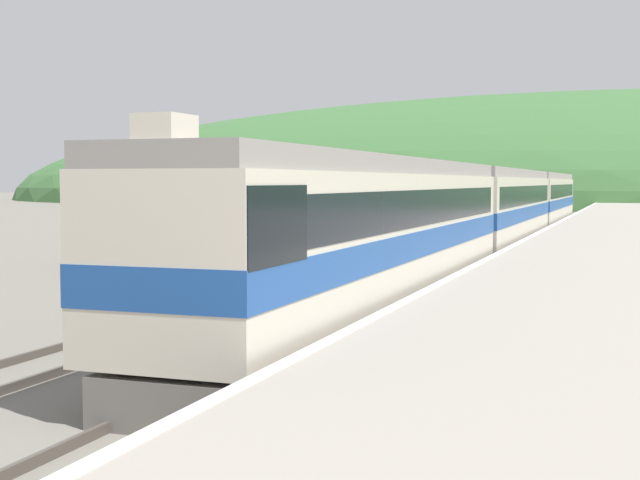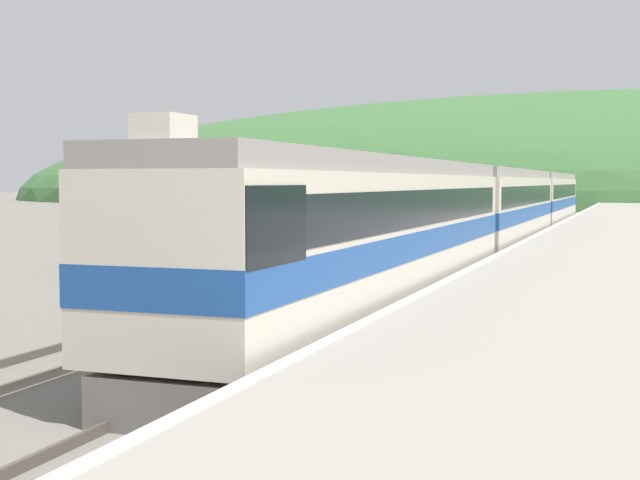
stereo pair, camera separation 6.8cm
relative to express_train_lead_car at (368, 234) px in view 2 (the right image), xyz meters
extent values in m
cube|color=#4C443D|center=(-0.72, 41.24, -2.16)|extent=(0.08, 180.00, 0.16)
cube|color=#4C443D|center=(0.72, 41.24, -2.16)|extent=(0.08, 180.00, 0.16)
cube|color=#4C443D|center=(-5.04, 41.24, -2.16)|extent=(0.08, 180.00, 0.16)
cube|color=#4C443D|center=(-3.61, 41.24, -2.16)|extent=(0.08, 180.00, 0.16)
cube|color=#9E9689|center=(5.21, 21.24, -1.70)|extent=(7.06, 140.00, 1.08)
cube|color=silver|center=(1.79, 21.24, -1.15)|extent=(0.24, 140.00, 0.01)
ellipsoid|color=#3D6B38|center=(0.00, 138.28, -2.24)|extent=(228.45, 102.80, 36.93)
cube|color=#385B42|center=(-8.93, 12.29, -0.60)|extent=(8.68, 4.92, 3.28)
cube|color=#47423D|center=(-8.93, 12.29, 1.16)|extent=(9.18, 5.42, 0.24)
cube|color=black|center=(0.00, 0.24, -1.82)|extent=(2.34, 19.92, 0.85)
cube|color=beige|center=(0.00, 0.24, 0.03)|extent=(2.86, 21.19, 2.85)
cube|color=#1E4C99|center=(0.00, 0.24, -0.20)|extent=(2.89, 21.21, 0.63)
cube|color=black|center=(0.00, 0.24, 0.66)|extent=(2.88, 19.92, 0.85)
cube|color=gray|center=(0.00, 0.24, 1.66)|extent=(2.68, 21.19, 0.40)
cube|color=black|center=(0.00, -9.23, 0.66)|extent=(2.90, 2.20, 1.14)
cube|color=beige|center=(0.00, -9.91, 2.04)|extent=(0.64, 0.80, 0.36)
cube|color=slate|center=(0.00, -10.16, -1.86)|extent=(2.23, 0.40, 0.77)
cube|color=black|center=(0.00, 21.63, -1.82)|extent=(2.34, 18.61, 0.85)
cube|color=beige|center=(0.00, 21.63, 0.03)|extent=(2.86, 19.80, 2.85)
cube|color=#1E4C99|center=(0.00, 21.63, -0.20)|extent=(2.89, 19.82, 0.63)
cube|color=black|center=(0.00, 21.63, 0.66)|extent=(2.88, 18.61, 0.85)
cube|color=gray|center=(0.00, 21.63, 1.66)|extent=(2.68, 19.80, 0.40)
cube|color=black|center=(0.00, 42.33, -1.82)|extent=(2.34, 18.61, 0.85)
cube|color=beige|center=(0.00, 42.33, 0.03)|extent=(2.86, 19.80, 2.85)
cube|color=#1E4C99|center=(0.00, 42.33, -0.20)|extent=(2.89, 19.82, 0.63)
cube|color=black|center=(0.00, 42.33, 0.66)|extent=(2.88, 18.61, 0.85)
cube|color=gray|center=(0.00, 42.33, 1.66)|extent=(2.68, 19.80, 0.40)
cube|color=black|center=(-4.32, 34.76, -1.84)|extent=(2.46, 44.62, 0.80)
cube|color=#BCBCC1|center=(-4.32, 34.76, 0.10)|extent=(2.90, 46.48, 3.09)
camera|label=1|loc=(6.21, -20.92, 1.28)|focal=50.00mm
camera|label=2|loc=(6.28, -20.90, 1.28)|focal=50.00mm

